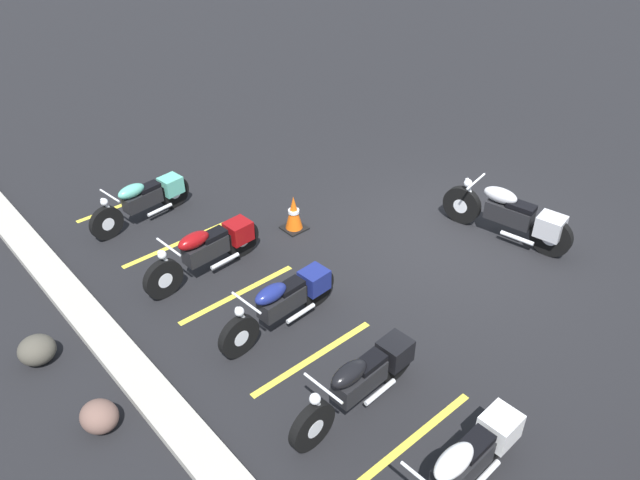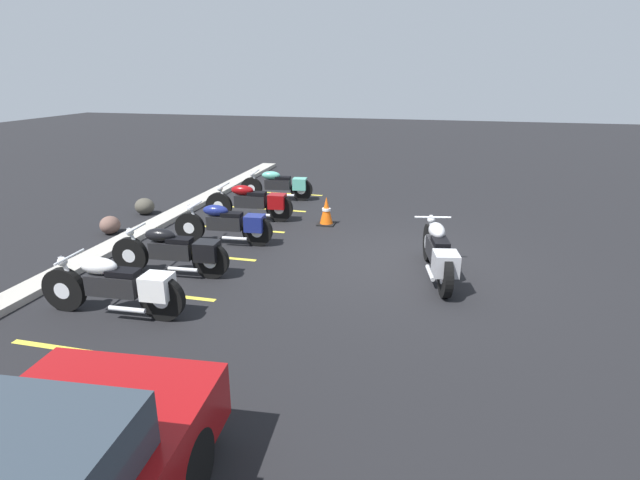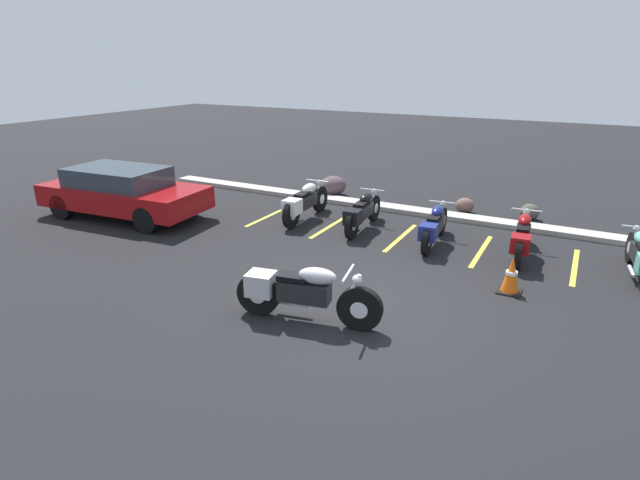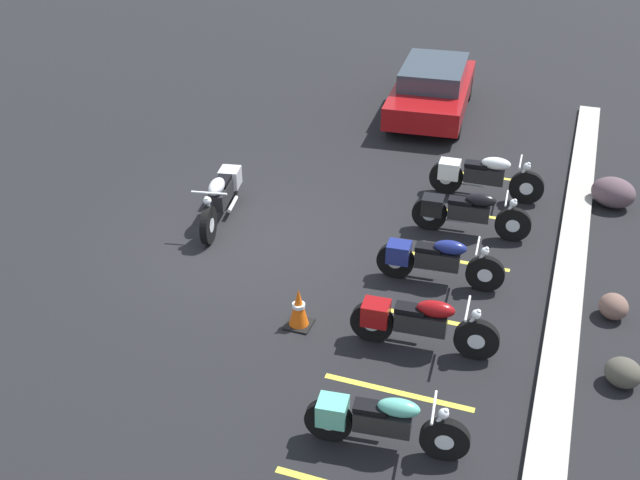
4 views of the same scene
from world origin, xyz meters
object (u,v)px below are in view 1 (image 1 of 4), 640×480
parked_bike_4 (145,199)px  traffic_cone (294,214)px  parked_bike_3 (209,248)px  landscape_rock_0 (37,350)px  parked_bike_2 (285,301)px  parked_bike_1 (363,379)px  motorcycle_silver_featured (513,216)px  parked_bike_0 (466,463)px  landscape_rock_2 (99,416)px

parked_bike_4 → traffic_cone: (-2.02, -1.81, -0.11)m
parked_bike_3 → landscape_rock_0: 2.90m
parked_bike_2 → landscape_rock_0: (1.64, 3.01, -0.24)m
parked_bike_1 → landscape_rock_0: size_ratio=4.35×
motorcycle_silver_featured → parked_bike_0: bearing=108.2°
parked_bike_1 → landscape_rock_0: parked_bike_1 is taller
parked_bike_3 → landscape_rock_0: parked_bike_3 is taller
parked_bike_0 → landscape_rock_2: 4.34m
parked_bike_0 → landscape_rock_0: size_ratio=4.56×
parked_bike_1 → parked_bike_3: same height
parked_bike_0 → parked_bike_1: parked_bike_0 is taller
parked_bike_0 → parked_bike_2: bearing=-96.2°
parked_bike_2 → traffic_cone: bearing=-135.6°
parked_bike_1 → traffic_cone: 4.13m
motorcycle_silver_featured → traffic_cone: (2.74, 2.62, -0.18)m
parked_bike_2 → landscape_rock_2: 2.87m
parked_bike_4 → landscape_rock_0: parked_bike_4 is taller
landscape_rock_2 → motorcycle_silver_featured: bearing=-97.2°
motorcycle_silver_featured → parked_bike_0: (-2.53, 4.52, -0.01)m
traffic_cone → parked_bike_2: bearing=138.0°
parked_bike_2 → parked_bike_4: size_ratio=1.03×
parked_bike_3 → landscape_rock_2: (-1.76, 2.74, -0.26)m
parked_bike_3 → parked_bike_4: (2.09, 0.01, -0.03)m
parked_bike_1 → landscape_rock_2: 3.24m
parked_bike_0 → parked_bike_4: (7.29, -0.09, -0.05)m
motorcycle_silver_featured → parked_bike_3: 5.17m
parked_bike_0 → parked_bike_1: (1.60, -0.02, -0.02)m
parked_bike_3 → parked_bike_4: bearing=-93.5°
traffic_cone → landscape_rock_2: bearing=112.0°
landscape_rock_2 → parked_bike_4: bearing=-35.3°
parked_bike_0 → traffic_cone: 5.61m
motorcycle_silver_featured → parked_bike_3: motorcycle_silver_featured is taller
parked_bike_2 → parked_bike_4: parked_bike_2 is taller
parked_bike_2 → parked_bike_3: (1.79, 0.13, 0.01)m
motorcycle_silver_featured → parked_bike_1: bearing=90.7°
motorcycle_silver_featured → landscape_rock_0: 7.73m
parked_bike_4 → landscape_rock_2: parked_bike_4 is taller
parked_bike_1 → landscape_rock_0: bearing=-54.2°
motorcycle_silver_featured → parked_bike_1: motorcycle_silver_featured is taller
parked_bike_0 → landscape_rock_0: (5.05, 2.79, -0.27)m
landscape_rock_0 → traffic_cone: bearing=-87.2°
parked_bike_1 → parked_bike_4: size_ratio=1.06×
landscape_rock_2 → traffic_cone: size_ratio=0.72×
parked_bike_0 → parked_bike_1: size_ratio=1.05×
traffic_cone → motorcycle_silver_featured: bearing=-136.2°
motorcycle_silver_featured → parked_bike_2: (0.87, 4.30, -0.05)m
parked_bike_4 → traffic_cone: parked_bike_4 is taller
parked_bike_4 → traffic_cone: size_ratio=3.06×
parked_bike_3 → traffic_cone: (0.08, -1.81, -0.14)m
parked_bike_0 → parked_bike_4: 7.29m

